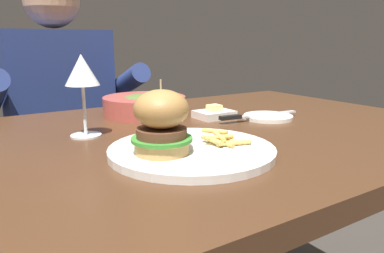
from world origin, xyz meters
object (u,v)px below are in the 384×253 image
(main_plate, at_px, (192,151))
(table_knife, at_px, (252,116))
(soup_bowl, at_px, (145,105))
(butter_dish, at_px, (214,114))
(burger_sandwich, at_px, (161,122))
(bread_plate, at_px, (268,117))
(wine_glass, at_px, (82,74))
(diner_person, at_px, (63,144))

(main_plate, xyz_separation_m, table_knife, (0.29, 0.16, 0.01))
(main_plate, distance_m, soup_bowl, 0.40)
(main_plate, relative_size, butter_dish, 3.12)
(burger_sandwich, height_order, butter_dish, burger_sandwich)
(table_knife, bearing_deg, bread_plate, -6.30)
(bread_plate, bearing_deg, table_knife, 173.70)
(butter_dish, bearing_deg, soup_bowl, 133.71)
(wine_glass, bearing_deg, bread_plate, -9.76)
(wine_glass, bearing_deg, table_knife, -10.19)
(main_plate, distance_m, butter_dish, 0.33)
(main_plate, height_order, soup_bowl, soup_bowl)
(bread_plate, bearing_deg, wine_glass, 170.24)
(burger_sandwich, relative_size, soup_bowl, 0.55)
(burger_sandwich, bearing_deg, wine_glass, 103.76)
(wine_glass, xyz_separation_m, table_knife, (0.41, -0.07, -0.12))
(soup_bowl, bearing_deg, bread_plate, -42.55)
(wine_glass, xyz_separation_m, diner_person, (0.10, 0.61, -0.31))
(butter_dish, xyz_separation_m, soup_bowl, (-0.14, 0.14, 0.02))
(table_knife, distance_m, soup_bowl, 0.30)
(burger_sandwich, height_order, wine_glass, wine_glass)
(table_knife, bearing_deg, wine_glass, 169.81)
(bread_plate, height_order, table_knife, table_knife)
(wine_glass, bearing_deg, main_plate, -62.64)
(burger_sandwich, relative_size, diner_person, 0.11)
(wine_glass, relative_size, table_knife, 0.74)
(main_plate, height_order, wine_glass, wine_glass)
(burger_sandwich, distance_m, soup_bowl, 0.42)
(main_plate, relative_size, burger_sandwich, 2.41)
(bread_plate, relative_size, soup_bowl, 0.57)
(bread_plate, distance_m, diner_person, 0.81)
(main_plate, distance_m, diner_person, 0.87)
(butter_dish, bearing_deg, burger_sandwich, -140.09)
(diner_person, bearing_deg, table_knife, -65.08)
(bread_plate, distance_m, table_knife, 0.05)
(burger_sandwich, bearing_deg, main_plate, 2.55)
(table_knife, distance_m, diner_person, 0.78)
(burger_sandwich, relative_size, butter_dish, 1.30)
(main_plate, xyz_separation_m, wine_glass, (-0.12, 0.24, 0.13))
(soup_bowl, bearing_deg, diner_person, 104.51)
(diner_person, bearing_deg, burger_sandwich, -92.53)
(main_plate, bearing_deg, burger_sandwich, -177.45)
(butter_dish, distance_m, diner_person, 0.68)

